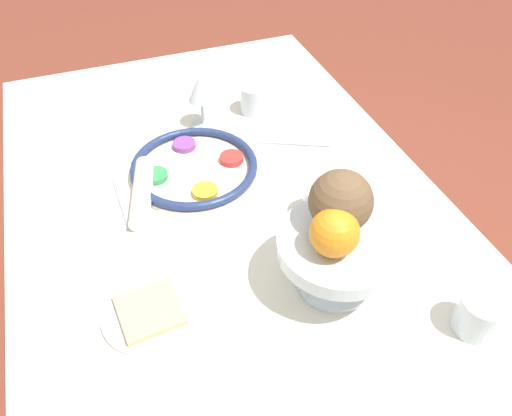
% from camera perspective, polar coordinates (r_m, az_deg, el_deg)
% --- Properties ---
extents(ground_plane, '(8.00, 8.00, 0.00)m').
position_cam_1_polar(ground_plane, '(1.73, -2.41, -17.92)').
color(ground_plane, brown).
extents(dining_table, '(1.39, 0.92, 0.78)m').
position_cam_1_polar(dining_table, '(1.40, -2.88, -10.41)').
color(dining_table, silver).
rests_on(dining_table, ground_plane).
extents(seder_plate, '(0.29, 0.29, 0.03)m').
position_cam_1_polar(seder_plate, '(1.17, -7.07, 4.61)').
color(seder_plate, silver).
rests_on(seder_plate, dining_table).
extents(wine_glass, '(0.07, 0.07, 0.14)m').
position_cam_1_polar(wine_glass, '(1.28, -6.37, 13.29)').
color(wine_glass, silver).
rests_on(wine_glass, dining_table).
extents(fruit_stand, '(0.22, 0.22, 0.12)m').
position_cam_1_polar(fruit_stand, '(0.88, 9.38, -4.70)').
color(fruit_stand, silver).
rests_on(fruit_stand, dining_table).
extents(orange_fruit, '(0.08, 0.08, 0.08)m').
position_cam_1_polar(orange_fruit, '(0.81, 8.96, -2.80)').
color(orange_fruit, orange).
rests_on(orange_fruit, fruit_stand).
extents(coconut, '(0.11, 0.11, 0.11)m').
position_cam_1_polar(coconut, '(0.85, 9.66, 0.76)').
color(coconut, brown).
rests_on(coconut, fruit_stand).
extents(bread_plate, '(0.17, 0.17, 0.02)m').
position_cam_1_polar(bread_plate, '(0.92, -12.01, -11.53)').
color(bread_plate, silver).
rests_on(bread_plate, dining_table).
extents(napkin_roll, '(0.20, 0.09, 0.04)m').
position_cam_1_polar(napkin_roll, '(1.11, -12.87, 1.76)').
color(napkin_roll, white).
rests_on(napkin_roll, dining_table).
extents(cup_near, '(0.08, 0.08, 0.07)m').
position_cam_1_polar(cup_near, '(0.94, 24.13, -11.04)').
color(cup_near, silver).
rests_on(cup_near, dining_table).
extents(cup_mid, '(0.08, 0.08, 0.07)m').
position_cam_1_polar(cup_mid, '(1.05, 7.50, 0.55)').
color(cup_mid, silver).
rests_on(cup_mid, dining_table).
extents(cup_far, '(0.08, 0.08, 0.07)m').
position_cam_1_polar(cup_far, '(1.36, -0.17, 12.38)').
color(cup_far, silver).
rests_on(cup_far, dining_table).
extents(fork_left, '(0.10, 0.17, 0.01)m').
position_cam_1_polar(fork_left, '(1.26, 4.20, 7.46)').
color(fork_left, silver).
rests_on(fork_left, dining_table).
extents(fork_right, '(0.09, 0.18, 0.01)m').
position_cam_1_polar(fork_right, '(1.24, 4.75, 6.68)').
color(fork_right, silver).
rests_on(fork_right, dining_table).
extents(spoon, '(0.17, 0.03, 0.01)m').
position_cam_1_polar(spoon, '(1.13, -14.81, 0.65)').
color(spoon, silver).
rests_on(spoon, dining_table).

